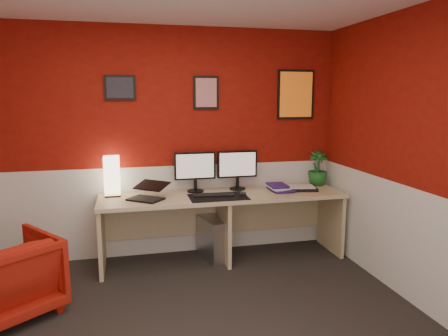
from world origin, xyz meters
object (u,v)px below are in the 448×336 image
(desk, at_px, (223,227))
(monitor_left, at_px, (195,166))
(monitor_right, at_px, (238,164))
(shoji_lamp, at_px, (112,177))
(zen_tray, at_px, (300,188))
(potted_plant, at_px, (318,168))
(laptop, at_px, (145,189))
(pc_tower, at_px, (213,238))
(armchair, at_px, (7,277))

(desk, relative_size, monitor_left, 4.48)
(monitor_right, bearing_deg, shoji_lamp, 179.98)
(zen_tray, relative_size, potted_plant, 0.87)
(laptop, height_order, pc_tower, laptop)
(zen_tray, bearing_deg, monitor_right, 165.09)
(shoji_lamp, relative_size, monitor_right, 0.69)
(desk, bearing_deg, zen_tray, 0.92)
(monitor_right, height_order, zen_tray, monitor_right)
(monitor_left, distance_m, zen_tray, 1.20)
(laptop, relative_size, monitor_right, 0.57)
(desk, relative_size, shoji_lamp, 6.50)
(laptop, height_order, potted_plant, potted_plant)
(laptop, distance_m, monitor_left, 0.63)
(desk, distance_m, laptop, 0.95)
(laptop, distance_m, potted_plant, 2.02)
(potted_plant, bearing_deg, armchair, -163.26)
(shoji_lamp, height_order, potted_plant, potted_plant)
(zen_tray, distance_m, pc_tower, 1.12)
(monitor_right, xyz_separation_m, pc_tower, (-0.31, -0.14, -0.80))
(monitor_left, bearing_deg, laptop, -155.62)
(shoji_lamp, distance_m, laptop, 0.42)
(desk, xyz_separation_m, armchair, (-1.97, -0.74, -0.04))
(zen_tray, bearing_deg, shoji_lamp, 174.90)
(desk, bearing_deg, armchair, -159.31)
(desk, height_order, zen_tray, zen_tray)
(armchair, bearing_deg, desk, 163.52)
(zen_tray, height_order, potted_plant, potted_plant)
(monitor_right, bearing_deg, armchair, -156.67)
(desk, bearing_deg, potted_plant, 9.78)
(potted_plant, bearing_deg, monitor_left, -179.39)
(monitor_right, bearing_deg, zen_tray, -14.91)
(laptop, xyz_separation_m, monitor_right, (1.03, 0.26, 0.18))
(laptop, bearing_deg, zen_tray, 41.52)
(desk, relative_size, armchair, 3.63)
(shoji_lamp, relative_size, potted_plant, 0.99)
(laptop, distance_m, armchair, 1.43)
(armchair, bearing_deg, monitor_right, 166.15)
(shoji_lamp, bearing_deg, zen_tray, -5.10)
(monitor_left, distance_m, pc_tower, 0.82)
(monitor_left, bearing_deg, potted_plant, 0.61)
(monitor_left, relative_size, pc_tower, 1.29)
(monitor_right, xyz_separation_m, potted_plant, (0.97, 0.01, -0.09))
(shoji_lamp, xyz_separation_m, zen_tray, (2.03, -0.18, -0.18))
(shoji_lamp, xyz_separation_m, monitor_left, (0.88, -0.01, 0.09))
(monitor_left, bearing_deg, zen_tray, -8.53)
(monitor_right, bearing_deg, potted_plant, 0.49)
(monitor_left, bearing_deg, desk, -34.85)
(zen_tray, height_order, armchair, zen_tray)
(zen_tray, bearing_deg, laptop, -177.45)
(monitor_right, distance_m, armchair, 2.47)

